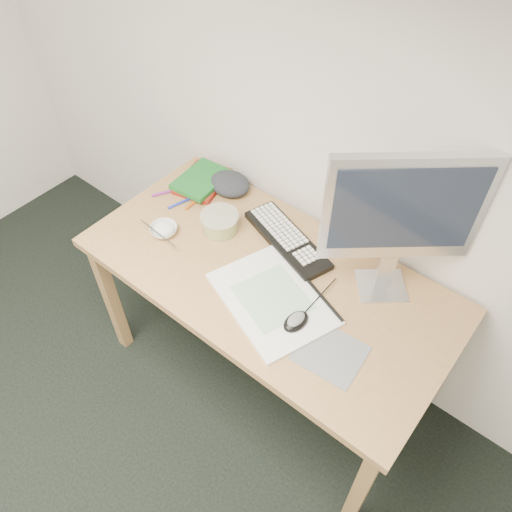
{
  "coord_description": "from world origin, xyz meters",
  "views": [
    {
      "loc": [
        0.87,
        0.48,
        2.15
      ],
      "look_at": [
        0.12,
        1.41,
        0.83
      ],
      "focal_mm": 35.0,
      "sensor_mm": 36.0,
      "label": 1
    }
  ],
  "objects_px": {
    "desk": "(266,286)",
    "monitor": "(403,213)",
    "keyboard": "(287,240)",
    "sketchpad": "(273,299)",
    "rice_bowl": "(164,230)"
  },
  "relations": [
    {
      "from": "keyboard",
      "to": "desk",
      "type": "bearing_deg",
      "value": -59.48
    },
    {
      "from": "keyboard",
      "to": "monitor",
      "type": "height_order",
      "value": "monitor"
    },
    {
      "from": "desk",
      "to": "sketchpad",
      "type": "height_order",
      "value": "sketchpad"
    },
    {
      "from": "sketchpad",
      "to": "keyboard",
      "type": "relative_size",
      "value": 1.03
    },
    {
      "from": "desk",
      "to": "monitor",
      "type": "distance_m",
      "value": 0.61
    },
    {
      "from": "desk",
      "to": "keyboard",
      "type": "xyz_separation_m",
      "value": [
        -0.04,
        0.17,
        0.09
      ]
    },
    {
      "from": "keyboard",
      "to": "rice_bowl",
      "type": "relative_size",
      "value": 3.85
    },
    {
      "from": "sketchpad",
      "to": "monitor",
      "type": "xyz_separation_m",
      "value": [
        0.27,
        0.29,
        0.35
      ]
    },
    {
      "from": "keyboard",
      "to": "monitor",
      "type": "relative_size",
      "value": 0.73
    },
    {
      "from": "keyboard",
      "to": "rice_bowl",
      "type": "distance_m",
      "value": 0.49
    },
    {
      "from": "desk",
      "to": "monitor",
      "type": "xyz_separation_m",
      "value": [
        0.36,
        0.21,
        0.44
      ]
    },
    {
      "from": "desk",
      "to": "monitor",
      "type": "height_order",
      "value": "monitor"
    },
    {
      "from": "desk",
      "to": "keyboard",
      "type": "relative_size",
      "value": 3.34
    },
    {
      "from": "rice_bowl",
      "to": "monitor",
      "type": "bearing_deg",
      "value": 20.69
    },
    {
      "from": "desk",
      "to": "sketchpad",
      "type": "distance_m",
      "value": 0.15
    }
  ]
}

